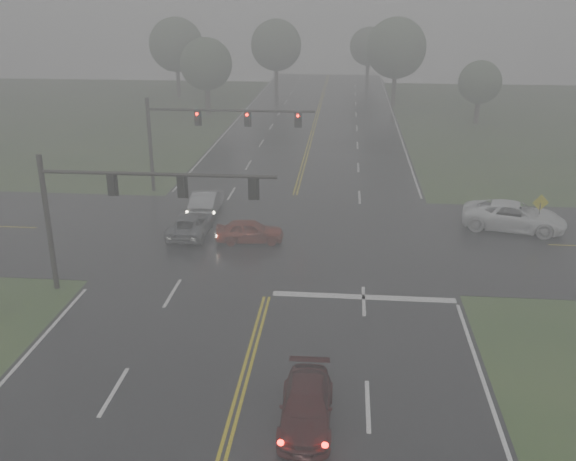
# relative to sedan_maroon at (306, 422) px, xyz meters

# --- Properties ---
(main_road) EXTENTS (18.00, 160.00, 0.02)m
(main_road) POSITION_rel_sedan_maroon_xyz_m (-2.44, 15.04, 0.00)
(main_road) COLOR black
(main_road) RESTS_ON ground
(cross_street) EXTENTS (120.00, 14.00, 0.02)m
(cross_street) POSITION_rel_sedan_maroon_xyz_m (-2.44, 17.04, 0.00)
(cross_street) COLOR black
(cross_street) RESTS_ON ground
(stop_bar) EXTENTS (8.50, 0.50, 0.01)m
(stop_bar) POSITION_rel_sedan_maroon_xyz_m (2.06, 9.44, 0.00)
(stop_bar) COLOR silver
(stop_bar) RESTS_ON ground
(sedan_maroon) EXTENTS (1.77, 4.25, 1.23)m
(sedan_maroon) POSITION_rel_sedan_maroon_xyz_m (0.00, 0.00, 0.00)
(sedan_maroon) COLOR #34090A
(sedan_maroon) RESTS_ON ground
(sedan_red) EXTENTS (3.98, 1.95, 1.31)m
(sedan_red) POSITION_rel_sedan_maroon_xyz_m (-4.27, 15.97, 0.00)
(sedan_red) COLOR maroon
(sedan_red) RESTS_ON ground
(sedan_silver) EXTENTS (1.76, 4.60, 1.50)m
(sedan_silver) POSITION_rel_sedan_maroon_xyz_m (-7.81, 20.86, 0.00)
(sedan_silver) COLOR gray
(sedan_silver) RESTS_ON ground
(car_grey) EXTENTS (2.10, 4.55, 1.26)m
(car_grey) POSITION_rel_sedan_maroon_xyz_m (-7.86, 16.76, 0.00)
(car_grey) COLOR #515358
(car_grey) RESTS_ON ground
(pickup_white) EXTENTS (6.44, 4.06, 1.66)m
(pickup_white) POSITION_rel_sedan_maroon_xyz_m (11.12, 19.44, 0.00)
(pickup_white) COLOR white
(pickup_white) RESTS_ON ground
(signal_gantry_near) EXTENTS (10.85, 0.29, 6.57)m
(signal_gantry_near) POSITION_rel_sedan_maroon_xyz_m (-9.37, 9.14, 4.59)
(signal_gantry_near) COLOR black
(signal_gantry_near) RESTS_ON ground
(signal_gantry_far) EXTENTS (11.64, 0.33, 6.60)m
(signal_gantry_far) POSITION_rel_sedan_maroon_xyz_m (-9.06, 25.35, 4.64)
(signal_gantry_far) COLOR black
(signal_gantry_far) RESTS_ON ground
(sign_diamond_east) EXTENTS (0.99, 0.20, 2.39)m
(sign_diamond_east) POSITION_rel_sedan_maroon_xyz_m (12.39, 18.94, 1.61)
(sign_diamond_east) COLOR black
(sign_diamond_east) RESTS_ON ground
(tree_nw_a) EXTENTS (5.90, 5.90, 8.66)m
(tree_nw_a) POSITION_rel_sedan_maroon_xyz_m (-15.07, 55.64, 5.69)
(tree_nw_a) COLOR #332821
(tree_nw_a) RESTS_ON ground
(tree_ne_a) EXTENTS (7.25, 7.25, 10.65)m
(tree_ne_a) POSITION_rel_sedan_maroon_xyz_m (6.63, 63.12, 7.01)
(tree_ne_a) COLOR #332821
(tree_ne_a) RESTS_ON ground
(tree_n_mid) EXTENTS (6.85, 6.85, 10.07)m
(tree_n_mid) POSITION_rel_sedan_maroon_xyz_m (-8.84, 71.48, 6.62)
(tree_n_mid) COLOR #332821
(tree_n_mid) RESTS_ON ground
(tree_e_near) EXTENTS (4.54, 4.54, 6.67)m
(tree_e_near) POSITION_rel_sedan_maroon_xyz_m (14.91, 52.93, 4.38)
(tree_e_near) COLOR #332821
(tree_e_near) RESTS_ON ground
(tree_nw_b) EXTENTS (7.07, 7.07, 10.39)m
(tree_nw_b) POSITION_rel_sedan_maroon_xyz_m (-21.70, 68.03, 6.84)
(tree_nw_b) COLOR #332821
(tree_nw_b) RESTS_ON ground
(tree_n_far) EXTENTS (5.78, 5.78, 8.49)m
(tree_n_far) POSITION_rel_sedan_maroon_xyz_m (3.94, 83.76, 5.58)
(tree_n_far) COLOR #332821
(tree_n_far) RESTS_ON ground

